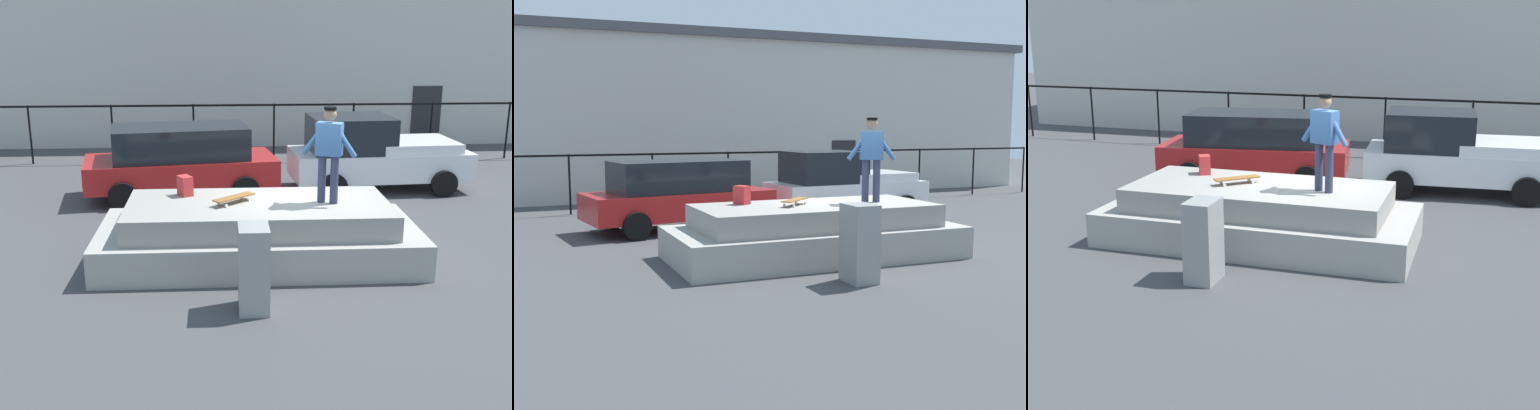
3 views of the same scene
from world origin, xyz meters
TOP-DOWN VIEW (x-y plane):
  - ground_plane at (0.00, 0.00)m, footprint 60.00×60.00m
  - concrete_ledge at (-0.97, -0.33)m, footprint 5.59×2.49m
  - skateboarder at (0.23, -0.40)m, footprint 0.93×0.47m
  - skateboard at (-1.39, -0.34)m, footprint 0.76×0.70m
  - backpack at (-2.27, 0.22)m, footprint 0.31×0.34m
  - car_red_hatchback_near at (-2.57, 3.95)m, footprint 4.72×2.56m
  - car_white_pickup_mid at (2.19, 4.36)m, footprint 4.48×2.24m
  - utility_box at (-1.16, -2.38)m, footprint 0.44×0.60m
  - fence_row at (0.00, 7.78)m, footprint 24.06×0.06m
  - warehouse_building at (0.00, 13.30)m, footprint 27.54×6.67m

SIDE VIEW (x-z plane):
  - ground_plane at x=0.00m, z-range 0.00..0.00m
  - concrete_ledge at x=-0.97m, z-range -0.05..0.99m
  - utility_box at x=-1.16m, z-range 0.00..1.29m
  - car_red_hatchback_near at x=-2.57m, z-range 0.05..1.76m
  - car_white_pickup_mid at x=2.19m, z-range -0.01..1.84m
  - skateboard at x=-1.39m, z-range 1.08..1.20m
  - backpack at x=-2.27m, z-range 1.04..1.40m
  - fence_row at x=0.00m, z-range 0.38..2.12m
  - skateboarder at x=0.23m, z-range 1.17..2.84m
  - warehouse_building at x=0.00m, z-range 0.01..5.90m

